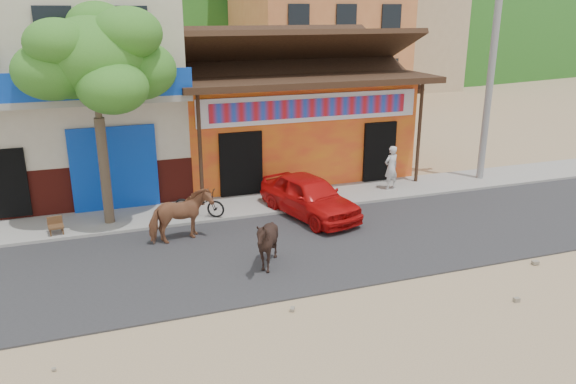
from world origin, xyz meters
name	(u,v)px	position (x,y,z in m)	size (l,w,h in m)	color
ground	(341,292)	(0.00, 0.00, 0.00)	(120.00, 120.00, 0.00)	#9E825B
road	(301,247)	(0.00, 2.50, 0.02)	(60.00, 5.00, 0.04)	#28282B
sidewalk	(262,204)	(0.00, 6.00, 0.06)	(60.00, 2.00, 0.12)	gray
dance_club	(281,123)	(2.00, 10.00, 1.80)	(8.00, 6.00, 3.60)	orange
cafe_building	(66,86)	(-5.50, 10.00, 3.50)	(7.00, 6.00, 7.00)	beige
apartment_front	(316,8)	(9.00, 24.00, 6.00)	(9.00, 9.00, 12.00)	#CC723F
apartment_rear	(394,22)	(18.00, 30.00, 5.00)	(8.00, 8.00, 10.00)	tan
tree	(99,118)	(-4.60, 5.80, 3.12)	(3.00, 3.00, 6.00)	#2D721E
utility_pole	(492,65)	(8.20, 6.00, 4.12)	(0.24, 0.24, 8.00)	gray
cow_tan	(181,216)	(-2.84, 3.93, 0.74)	(0.75, 1.65, 1.39)	#975D3C
cow_dark	(267,243)	(-1.21, 1.56, 0.70)	(1.06, 1.19, 1.31)	black
red_car	(309,196)	(1.04, 4.58, 0.66)	(1.47, 3.64, 1.24)	red
scooter	(199,203)	(-2.09, 5.40, 0.52)	(0.53, 1.52, 0.80)	black
pedestrian	(391,168)	(4.50, 5.91, 0.86)	(0.54, 0.36, 1.48)	silver
cafe_chair_right	(55,219)	(-6.00, 5.35, 0.54)	(0.39, 0.39, 0.84)	#452317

